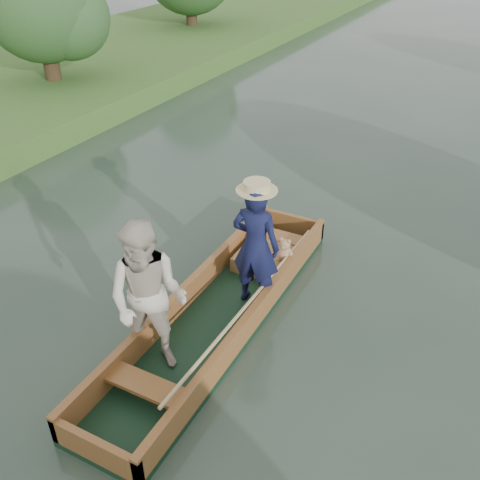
% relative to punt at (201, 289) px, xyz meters
% --- Properties ---
extents(ground, '(120.00, 120.00, 0.00)m').
position_rel_punt_xyz_m(ground, '(0.07, 0.30, -0.72)').
color(ground, '#283D30').
rests_on(ground, ground).
extents(trees_far, '(23.13, 17.08, 4.66)m').
position_rel_punt_xyz_m(trees_far, '(1.09, 9.38, 1.95)').
color(trees_far, '#47331E').
rests_on(trees_far, ground).
extents(punt, '(1.43, 5.00, 1.99)m').
position_rel_punt_xyz_m(punt, '(0.00, 0.00, 0.00)').
color(punt, black).
rests_on(punt, ground).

